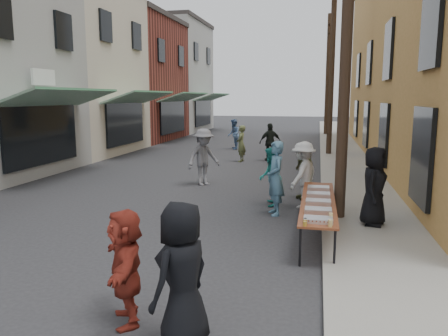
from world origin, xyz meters
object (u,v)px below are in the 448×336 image
at_px(utility_pole_near, 347,25).
at_px(utility_pole_mid, 332,64).
at_px(server, 374,186).
at_px(guest_front_c, 271,177).
at_px(catering_tray_sausage, 318,220).
at_px(utility_pole_far, 327,76).
at_px(guest_front_a, 182,276).
at_px(serving_table, 318,202).

bearing_deg(utility_pole_near, utility_pole_mid, 90.00).
xyz_separation_m(utility_pole_near, server, (0.69, -0.53, -3.53)).
bearing_deg(guest_front_c, utility_pole_near, 52.17).
distance_m(utility_pole_near, catering_tray_sausage, 4.71).
xyz_separation_m(utility_pole_near, utility_pole_far, (0.00, 24.00, 0.00)).
bearing_deg(utility_pole_mid, utility_pole_far, 90.00).
relative_size(guest_front_c, server, 0.91).
xyz_separation_m(guest_front_a, server, (2.72, 5.35, 0.09)).
xyz_separation_m(utility_pole_far, guest_front_a, (-2.03, -29.88, -3.62)).
bearing_deg(catering_tray_sausage, utility_pole_near, 80.07).
xyz_separation_m(serving_table, catering_tray_sausage, (-0.00, -1.65, 0.08)).
height_order(utility_pole_near, catering_tray_sausage, utility_pole_near).
relative_size(utility_pole_mid, serving_table, 2.25).
height_order(utility_pole_far, catering_tray_sausage, utility_pole_far).
bearing_deg(guest_front_c, utility_pole_mid, 164.97).
bearing_deg(server, serving_table, 136.40).
relative_size(catering_tray_sausage, guest_front_a, 0.29).
bearing_deg(utility_pole_far, server, -88.38).
relative_size(utility_pole_far, guest_front_c, 5.64).
bearing_deg(utility_pole_near, server, -37.19).
height_order(utility_pole_far, guest_front_a, utility_pole_far).
height_order(serving_table, guest_front_c, guest_front_c).
height_order(catering_tray_sausage, guest_front_c, guest_front_c).
xyz_separation_m(utility_pole_far, serving_table, (-0.50, -25.21, -3.79)).
height_order(utility_pole_near, utility_pole_mid, same).
distance_m(utility_pole_far, server, 24.79).
relative_size(utility_pole_mid, catering_tray_sausage, 18.00).
bearing_deg(catering_tray_sausage, serving_table, 90.00).
relative_size(utility_pole_near, server, 5.16).
relative_size(utility_pole_far, server, 5.16).
distance_m(utility_pole_far, guest_front_a, 30.16).
distance_m(utility_pole_mid, guest_front_a, 18.35).
relative_size(utility_pole_near, utility_pole_mid, 1.00).
xyz_separation_m(utility_pole_far, guest_front_c, (-1.76, -22.90, -3.70)).
xyz_separation_m(utility_pole_near, catering_tray_sausage, (-0.50, -2.86, -3.71)).
bearing_deg(guest_front_c, server, 50.63).
relative_size(utility_pole_near, catering_tray_sausage, 18.00).
relative_size(utility_pole_near, utility_pole_far, 1.00).
bearing_deg(serving_table, utility_pole_near, 67.48).
height_order(utility_pole_far, server, utility_pole_far).
distance_m(utility_pole_far, serving_table, 25.49).
xyz_separation_m(utility_pole_mid, guest_front_c, (-1.76, -10.90, -3.70)).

